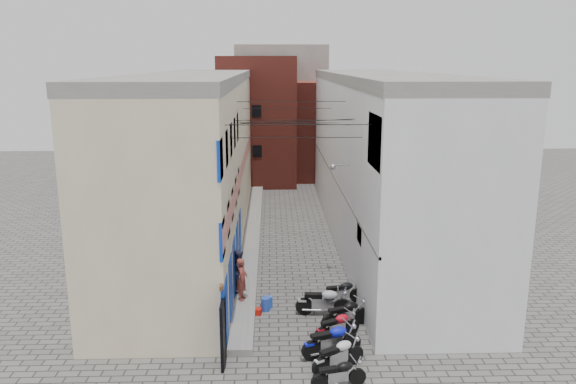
{
  "coord_description": "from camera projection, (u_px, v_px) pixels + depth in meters",
  "views": [
    {
      "loc": [
        -0.93,
        -16.98,
        9.58
      ],
      "look_at": [
        -0.08,
        11.3,
        3.0
      ],
      "focal_mm": 35.0,
      "sensor_mm": 36.0,
      "label": 1
    }
  ],
  "objects": [
    {
      "name": "motorcycle_c",
      "position": [
        332.0,
        339.0,
        18.59
      ],
      "size": [
        2.24,
        1.34,
        1.24
      ],
      "primitive_type": null,
      "rotation": [
        0.0,
        0.0,
        -1.23
      ],
      "color": "#0C16BF",
      "rests_on": "ground"
    },
    {
      "name": "ground",
      "position": [
        301.0,
        356.0,
        18.73
      ],
      "size": [
        90.0,
        90.0,
        0.0
      ],
      "primitive_type": "plane",
      "color": "#575452",
      "rests_on": "ground"
    },
    {
      "name": "building_far_concrete",
      "position": [
        281.0,
        108.0,
        50.58
      ],
      "size": [
        8.0,
        5.0,
        11.0
      ],
      "primitive_type": "cube",
      "color": "slate",
      "rests_on": "ground"
    },
    {
      "name": "motorcycle_g",
      "position": [
        342.0,
        291.0,
        22.66
      ],
      "size": [
        1.97,
        1.04,
        1.09
      ],
      "primitive_type": null,
      "rotation": [
        0.0,
        0.0,
        -1.32
      ],
      "color": "black",
      "rests_on": "ground"
    },
    {
      "name": "plinth",
      "position": [
        252.0,
        235.0,
        31.29
      ],
      "size": [
        0.9,
        26.0,
        0.25
      ],
      "primitive_type": "cube",
      "color": "slate",
      "rests_on": "ground"
    },
    {
      "name": "red_crate",
      "position": [
        257.0,
        311.0,
        21.79
      ],
      "size": [
        0.43,
        0.36,
        0.24
      ],
      "primitive_type": "cube",
      "rotation": [
        0.0,
        0.0,
        -0.21
      ],
      "color": "red",
      "rests_on": "ground"
    },
    {
      "name": "motorcycle_f",
      "position": [
        324.0,
        300.0,
        21.61
      ],
      "size": [
        2.21,
        0.87,
        1.25
      ],
      "primitive_type": null,
      "rotation": [
        0.0,
        0.0,
        -1.66
      ],
      "color": "#B3B4B8",
      "rests_on": "ground"
    },
    {
      "name": "water_jug_far",
      "position": [
        269.0,
        302.0,
        22.36
      ],
      "size": [
        0.36,
        0.36,
        0.47
      ],
      "primitive_type": "cylinder",
      "rotation": [
        0.0,
        0.0,
        0.25
      ],
      "color": "blue",
      "rests_on": "ground"
    },
    {
      "name": "building_far_brick_left",
      "position": [
        258.0,
        121.0,
        44.79
      ],
      "size": [
        6.0,
        6.0,
        10.0
      ],
      "primitive_type": "cube",
      "color": "maroon",
      "rests_on": "ground"
    },
    {
      "name": "building_left",
      "position": [
        196.0,
        159.0,
        30.17
      ],
      "size": [
        5.1,
        27.0,
        9.0
      ],
      "color": "#C9B598",
      "rests_on": "ground"
    },
    {
      "name": "water_jug_near",
      "position": [
        265.0,
        304.0,
        22.09
      ],
      "size": [
        0.37,
        0.37,
        0.53
      ],
      "primitive_type": "cylinder",
      "rotation": [
        0.0,
        0.0,
        0.08
      ],
      "color": "blue",
      "rests_on": "ground"
    },
    {
      "name": "person_a",
      "position": [
        242.0,
        279.0,
        22.4
      ],
      "size": [
        0.5,
        0.68,
        1.73
      ],
      "primitive_type": "imported",
      "rotation": [
        0.0,
        0.0,
        1.43
      ],
      "color": "brown",
      "rests_on": "plinth"
    },
    {
      "name": "motorcycle_b",
      "position": [
        338.0,
        353.0,
        17.76
      ],
      "size": [
        2.01,
        1.54,
        1.14
      ],
      "primitive_type": null,
      "rotation": [
        0.0,
        0.0,
        -1.03
      ],
      "color": "silver",
      "rests_on": "ground"
    },
    {
      "name": "far_shopfront",
      "position": [
        284.0,
        174.0,
        42.99
      ],
      "size": [
        2.0,
        0.3,
        2.4
      ],
      "primitive_type": "cube",
      "color": "black",
      "rests_on": "ground"
    },
    {
      "name": "building_right",
      "position": [
        380.0,
        157.0,
        30.5
      ],
      "size": [
        5.94,
        26.0,
        9.0
      ],
      "color": "silver",
      "rests_on": "ground"
    },
    {
      "name": "person_b",
      "position": [
        239.0,
        271.0,
        23.25
      ],
      "size": [
        0.79,
        0.95,
        1.78
      ],
      "primitive_type": "imported",
      "rotation": [
        0.0,
        0.0,
        1.42
      ],
      "color": "#35344F",
      "rests_on": "plinth"
    },
    {
      "name": "building_far_brick_right",
      "position": [
        318.0,
        130.0,
        47.11
      ],
      "size": [
        5.0,
        6.0,
        8.0
      ],
      "primitive_type": "cube",
      "color": "maroon",
      "rests_on": "ground"
    },
    {
      "name": "overhead_wires",
      "position": [
        292.0,
        119.0,
        24.55
      ],
      "size": [
        5.8,
        13.02,
        1.32
      ],
      "color": "black",
      "rests_on": "ground"
    },
    {
      "name": "motorcycle_a",
      "position": [
        339.0,
        373.0,
        16.78
      ],
      "size": [
        1.82,
        0.93,
        1.01
      ],
      "primitive_type": null,
      "rotation": [
        0.0,
        0.0,
        -1.34
      ],
      "color": "black",
      "rests_on": "ground"
    },
    {
      "name": "motorcycle_e",
      "position": [
        346.0,
        313.0,
        20.62
      ],
      "size": [
        2.1,
        1.36,
        1.16
      ],
      "primitive_type": null,
      "rotation": [
        0.0,
        0.0,
        -1.17
      ],
      "color": "black",
      "rests_on": "ground"
    },
    {
      "name": "motorcycle_d",
      "position": [
        337.0,
        325.0,
        19.79
      ],
      "size": [
        1.9,
        1.35,
        1.06
      ],
      "primitive_type": null,
      "rotation": [
        0.0,
        0.0,
        -1.1
      ],
      "color": "red",
      "rests_on": "ground"
    }
  ]
}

